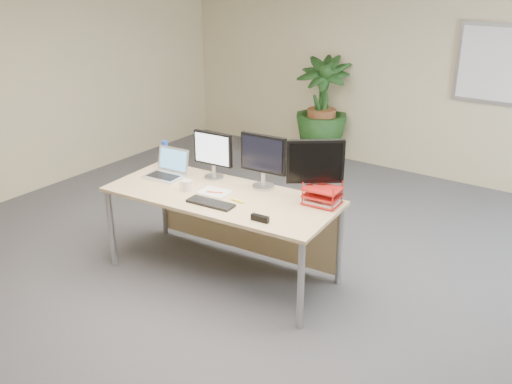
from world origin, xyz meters
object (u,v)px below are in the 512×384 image
Objects in this scene: monitor_left at (213,152)px; monitor_right at (263,158)px; desk at (229,207)px; laptop at (168,170)px; floor_plant at (322,110)px.

monitor_left is 0.52m from monitor_right.
monitor_left is (-0.29, 0.16, 0.42)m from desk.
monitor_right reaches higher than laptop.
laptop is (0.12, -3.22, 0.10)m from floor_plant.
floor_plant is at bearing 99.80° from monitor_left.
desk is 3.29m from floor_plant.
monitor_left is at bearing 26.38° from laptop.
floor_plant reaches higher than monitor_left.
floor_plant is at bearing 92.19° from laptop.
monitor_left reaches higher than laptop.
laptop is at bearing -176.86° from desk.
floor_plant reaches higher than monitor_right.
monitor_left is 1.20× the size of laptop.
floor_plant is at bearing 109.32° from monitor_right.
monitor_right is at bearing 16.44° from laptop.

